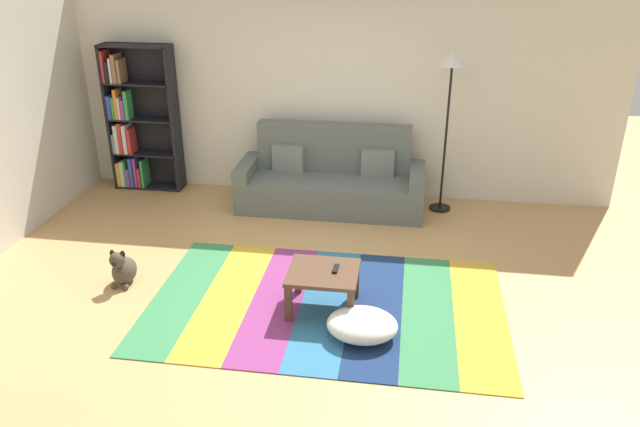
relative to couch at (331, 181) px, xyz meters
name	(u,v)px	position (x,y,z in m)	size (l,w,h in m)	color
ground_plane	(308,290)	(0.04, -2.02, -0.34)	(14.00, 14.00, 0.00)	tan
back_wall	(341,90)	(0.04, 0.53, 1.01)	(6.80, 0.10, 2.70)	silver
left_wall	(1,118)	(-3.36, -1.27, 1.01)	(0.10, 5.50, 2.70)	beige
rug	(326,305)	(0.25, -2.26, -0.33)	(3.24, 2.05, 0.01)	#387F4C
couch	(331,181)	(0.00, 0.00, 0.00)	(2.26, 0.80, 1.00)	#59605B
bookshelf	(135,123)	(-2.61, 0.29, 0.55)	(0.90, 0.28, 1.88)	black
coffee_table	(323,278)	(0.23, -2.32, -0.02)	(0.62, 0.56, 0.38)	#513826
pouf	(362,325)	(0.62, -2.70, -0.21)	(0.60, 0.50, 0.22)	white
dog	(123,269)	(-1.75, -2.16, -0.18)	(0.22, 0.35, 0.40)	#473D33
standing_lamp	(451,81)	(1.34, 0.11, 1.26)	(0.32, 0.32, 1.91)	black
tv_remote	(336,269)	(0.34, -2.28, 0.07)	(0.04, 0.15, 0.02)	black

